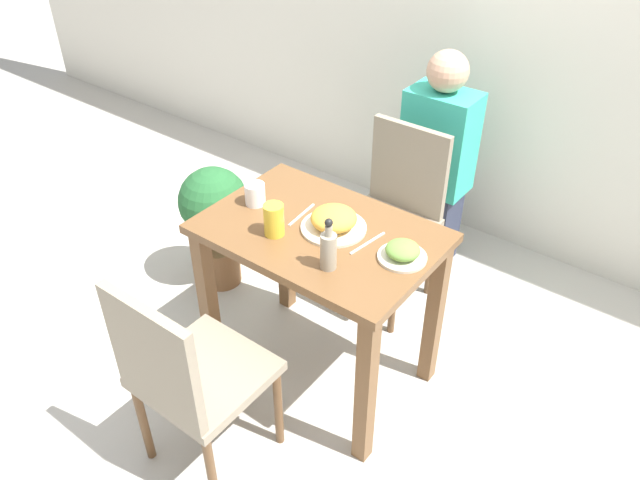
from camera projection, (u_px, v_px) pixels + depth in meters
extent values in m
plane|color=#B7B2A8|center=(320.00, 368.00, 2.83)|extent=(16.00, 16.00, 0.00)
cube|color=beige|center=(503.00, 1.00, 3.01)|extent=(8.00, 0.05, 2.60)
cube|color=brown|center=(320.00, 233.00, 2.39)|extent=(0.90, 0.61, 0.04)
cube|color=brown|center=(208.00, 302.00, 2.64)|extent=(0.06, 0.06, 0.74)
cube|color=brown|center=(366.00, 392.00, 2.25)|extent=(0.06, 0.06, 0.74)
cube|color=brown|center=(285.00, 245.00, 2.97)|extent=(0.06, 0.06, 0.74)
cube|color=brown|center=(434.00, 314.00, 2.58)|extent=(0.06, 0.06, 0.74)
cube|color=gray|center=(205.00, 374.00, 2.24)|extent=(0.42, 0.42, 0.04)
cube|color=gray|center=(153.00, 359.00, 1.97)|extent=(0.40, 0.04, 0.44)
cylinder|color=brown|center=(278.00, 407.00, 2.40)|extent=(0.03, 0.03, 0.41)
cylinder|color=brown|center=(212.00, 365.00, 2.57)|extent=(0.03, 0.03, 0.41)
cylinder|color=brown|center=(211.00, 473.00, 2.17)|extent=(0.03, 0.03, 0.41)
cylinder|color=brown|center=(143.00, 422.00, 2.34)|extent=(0.03, 0.03, 0.41)
cube|color=gray|center=(384.00, 228.00, 2.98)|extent=(0.42, 0.42, 0.04)
cube|color=gray|center=(409.00, 168.00, 2.96)|extent=(0.40, 0.04, 0.44)
cylinder|color=brown|center=(331.00, 269.00, 3.08)|extent=(0.03, 0.03, 0.41)
cylinder|color=brown|center=(393.00, 299.00, 2.91)|extent=(0.03, 0.03, 0.41)
cylinder|color=brown|center=(371.00, 236.00, 3.31)|extent=(0.03, 0.03, 0.41)
cylinder|color=brown|center=(431.00, 261.00, 3.14)|extent=(0.03, 0.03, 0.41)
cylinder|color=beige|center=(334.00, 228.00, 2.37)|extent=(0.25, 0.25, 0.01)
ellipsoid|color=gold|center=(334.00, 218.00, 2.35)|extent=(0.18, 0.18, 0.08)
cylinder|color=beige|center=(402.00, 257.00, 2.23)|extent=(0.18, 0.18, 0.01)
ellipsoid|color=olive|center=(403.00, 250.00, 2.21)|extent=(0.12, 0.12, 0.05)
cylinder|color=white|center=(255.00, 194.00, 2.50)|extent=(0.08, 0.08, 0.09)
cylinder|color=gold|center=(274.00, 220.00, 2.31)|extent=(0.08, 0.08, 0.13)
cylinder|color=gray|center=(328.00, 252.00, 2.15)|extent=(0.06, 0.06, 0.14)
cylinder|color=gray|center=(329.00, 231.00, 2.10)|extent=(0.03, 0.03, 0.04)
sphere|color=black|center=(329.00, 223.00, 2.08)|extent=(0.03, 0.03, 0.03)
cube|color=silver|center=(302.00, 215.00, 2.45)|extent=(0.02, 0.18, 0.00)
cube|color=silver|center=(368.00, 243.00, 2.30)|extent=(0.04, 0.19, 0.00)
cylinder|color=brown|center=(221.00, 263.00, 3.28)|extent=(0.20, 0.20, 0.22)
cylinder|color=brown|center=(218.00, 238.00, 3.18)|extent=(0.04, 0.04, 0.10)
sphere|color=#235B2D|center=(213.00, 201.00, 3.05)|extent=(0.34, 0.34, 0.34)
cube|color=#2D3347|center=(429.00, 221.00, 3.39)|extent=(0.28, 0.20, 0.45)
cube|color=#33B299|center=(439.00, 141.00, 3.10)|extent=(0.34, 0.22, 0.52)
sphere|color=tan|center=(448.00, 71.00, 2.89)|extent=(0.20, 0.20, 0.20)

